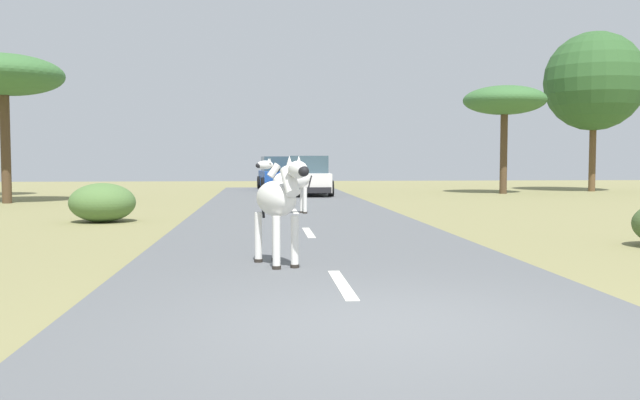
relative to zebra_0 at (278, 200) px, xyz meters
The scene contains 11 objects.
ground_plane 3.81m from the zebra_0, 74.80° to the right, with size 90.00×90.00×0.00m, color olive.
road 3.76m from the zebra_0, 78.00° to the right, with size 6.00×64.00×0.05m, color #56595B.
lane_markings 4.71m from the zebra_0, 80.59° to the right, with size 0.16×56.00×0.01m.
zebra_0 is the anchor object (origin of this frame).
zebra_2 9.60m from the zebra_0, 86.82° to the left, with size 1.67×0.74×1.61m.
car_0 20.12m from the zebra_0, 84.70° to the left, with size 2.13×4.40×1.74m.
car_1 25.53m from the zebra_0, 88.56° to the left, with size 2.28×4.46×1.74m.
tree_0 19.01m from the zebra_0, 121.23° to the left, with size 4.28×4.28×5.48m.
tree_1 28.92m from the zebra_0, 54.36° to the left, with size 5.00×5.00×8.11m.
tree_3 24.32m from the zebra_0, 62.14° to the left, with size 3.89×3.89×5.12m.
bush_3 9.03m from the zebra_0, 118.82° to the left, with size 1.69×1.52×1.01m, color #4C7038.
Camera 1 is at (-1.21, -6.24, 1.60)m, focal length 37.63 mm.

